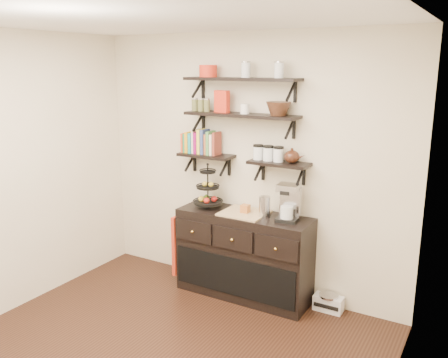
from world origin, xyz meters
TOP-DOWN VIEW (x-y plane):
  - ceiling at (0.00, 0.00)m, footprint 3.50×3.50m
  - back_wall at (0.00, 1.75)m, footprint 3.50×0.02m
  - right_wall at (1.75, 0.00)m, footprint 0.02×3.50m
  - shelf_top at (0.00, 1.62)m, footprint 1.20×0.27m
  - shelf_mid at (0.00, 1.62)m, footprint 1.20×0.27m
  - shelf_low_left at (-0.42, 1.63)m, footprint 0.60×0.25m
  - shelf_low_right at (0.42, 1.63)m, footprint 0.60×0.25m
  - cookbooks at (-0.47, 1.63)m, footprint 0.43×0.15m
  - glass_canisters at (0.30, 1.63)m, footprint 0.32×0.10m
  - sideboard at (0.10, 1.51)m, footprint 1.40×0.50m
  - fruit_stand at (-0.33, 1.52)m, footprint 0.31×0.31m
  - candle at (0.11, 1.51)m, footprint 0.08×0.08m
  - coffee_maker at (0.57, 1.54)m, footprint 0.22×0.21m
  - thermal_carafe at (0.34, 1.49)m, footprint 0.11×0.11m
  - apron at (-0.63, 1.41)m, footprint 0.04×0.28m
  - radio at (0.98, 1.64)m, footprint 0.28×0.19m
  - recipe_box at (-0.22, 1.61)m, footprint 0.17×0.08m
  - walnut_bowl at (0.40, 1.61)m, footprint 0.24×0.24m
  - ramekins at (0.04, 1.61)m, footprint 0.09×0.09m
  - teapot at (0.55, 1.63)m, footprint 0.23×0.19m
  - red_pot at (-0.38, 1.61)m, footprint 0.18×0.18m

SIDE VIEW (x-z plane):
  - radio at x=0.98m, z-range 0.00..0.17m
  - sideboard at x=0.10m, z-range -0.01..0.91m
  - apron at x=-0.63m, z-range 0.14..0.80m
  - candle at x=0.11m, z-range 0.92..1.00m
  - thermal_carafe at x=0.34m, z-range 0.90..1.12m
  - fruit_stand at x=-0.33m, z-range 0.83..1.29m
  - coffee_maker at x=0.57m, z-range 0.89..1.26m
  - back_wall at x=0.00m, z-range 0.00..2.70m
  - right_wall at x=1.75m, z-range 0.00..2.70m
  - shelf_low_left at x=-0.42m, z-range 1.31..1.54m
  - shelf_low_right at x=0.42m, z-range 1.31..1.54m
  - glass_canisters at x=0.30m, z-range 1.45..1.58m
  - teapot at x=0.55m, z-range 1.45..1.60m
  - cookbooks at x=-0.47m, z-range 1.44..1.70m
  - shelf_mid at x=0.00m, z-range 1.77..2.00m
  - ramekins at x=0.04m, z-range 1.90..2.00m
  - walnut_bowl at x=0.40m, z-range 1.90..2.03m
  - recipe_box at x=-0.22m, z-range 1.90..2.12m
  - shelf_top at x=0.00m, z-range 2.12..2.35m
  - red_pot at x=-0.38m, z-range 2.25..2.37m
  - ceiling at x=0.00m, z-range 2.69..2.71m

